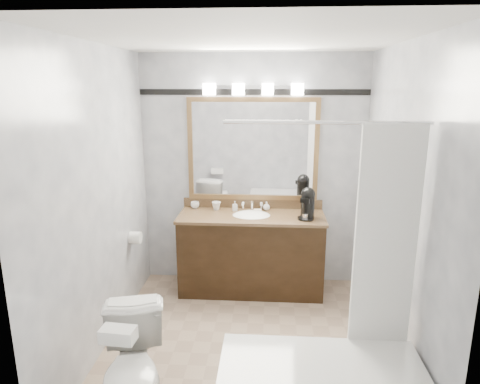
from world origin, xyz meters
The scene contains 14 objects.
room centered at (0.00, 0.00, 1.25)m, with size 2.42×2.62×2.52m.
vanity centered at (0.00, 1.02, 0.44)m, with size 1.53×0.58×0.97m.
mirror centered at (0.00, 1.28, 1.50)m, with size 1.40×0.04×1.10m.
vanity_light_bar centered at (0.00, 1.23, 2.13)m, with size 1.02×0.14×0.12m.
accent_stripe centered at (0.00, 1.29, 2.10)m, with size 2.40×0.01×0.06m, color black.
tp_roll centered at (-1.14, 0.66, 0.70)m, with size 0.12×0.12×0.11m, color white.
toilet centered at (-0.68, -0.92, 0.37)m, with size 0.41×0.72×0.73m, color white.
tissue_box centered at (-0.68, -1.12, 0.77)m, with size 0.20×0.11×0.08m, color white.
coffee_maker centered at (0.57, 0.95, 1.02)m, with size 0.17×0.21×0.32m.
cup_left centered at (-0.63, 1.22, 0.89)m, with size 0.09×0.09×0.07m, color white.
cup_right centered at (-0.39, 1.18, 0.89)m, with size 0.09×0.09×0.09m, color white.
soap_bottle_a centered at (-0.19, 1.16, 0.90)m, with size 0.05×0.05×0.10m, color white.
soap_bottle_b centered at (0.16, 1.21, 0.90)m, with size 0.07×0.07×0.09m, color white.
soap_bar centered at (0.06, 1.13, 0.86)m, with size 0.08×0.05×0.03m, color #C3B3A0.
Camera 1 is at (0.17, -3.26, 2.19)m, focal length 32.00 mm.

